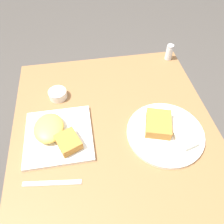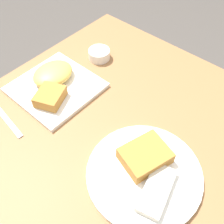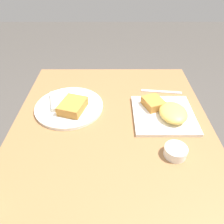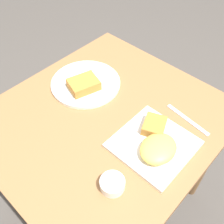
{
  "view_description": "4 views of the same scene",
  "coord_description": "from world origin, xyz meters",
  "px_view_note": "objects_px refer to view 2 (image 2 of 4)",
  "views": [
    {
      "loc": [
        0.52,
        -0.09,
        1.5
      ],
      "look_at": [
        -0.04,
        -0.0,
        0.81
      ],
      "focal_mm": 35.0,
      "sensor_mm": 36.0,
      "label": 1
    },
    {
      "loc": [
        0.37,
        0.33,
        1.41
      ],
      "look_at": [
        -0.0,
        0.01,
        0.81
      ],
      "focal_mm": 42.0,
      "sensor_mm": 36.0,
      "label": 2
    },
    {
      "loc": [
        -0.71,
        0.0,
        1.38
      ],
      "look_at": [
        0.01,
        0.0,
        0.8
      ],
      "focal_mm": 35.0,
      "sensor_mm": 36.0,
      "label": 3
    },
    {
      "loc": [
        -0.47,
        -0.48,
        1.56
      ],
      "look_at": [
        0.01,
        -0.03,
        0.81
      ],
      "focal_mm": 42.0,
      "sensor_mm": 36.0,
      "label": 4
    }
  ],
  "objects_px": {
    "sauce_ramekin": "(99,54)",
    "plate_square_near": "(54,83)",
    "butter_knife": "(5,117)",
    "plate_oval_far": "(145,171)"
  },
  "relations": [
    {
      "from": "butter_knife",
      "to": "plate_oval_far",
      "type": "bearing_deg",
      "value": 24.03
    },
    {
      "from": "sauce_ramekin",
      "to": "plate_square_near",
      "type": "bearing_deg",
      "value": -1.75
    },
    {
      "from": "plate_square_near",
      "to": "butter_knife",
      "type": "distance_m",
      "value": 0.19
    },
    {
      "from": "plate_square_near",
      "to": "sauce_ramekin",
      "type": "bearing_deg",
      "value": 178.25
    },
    {
      "from": "sauce_ramekin",
      "to": "butter_knife",
      "type": "xyz_separation_m",
      "value": [
        0.41,
        -0.02,
        -0.02
      ]
    },
    {
      "from": "plate_oval_far",
      "to": "sauce_ramekin",
      "type": "relative_size",
      "value": 3.78
    },
    {
      "from": "plate_oval_far",
      "to": "butter_knife",
      "type": "distance_m",
      "value": 0.46
    },
    {
      "from": "sauce_ramekin",
      "to": "butter_knife",
      "type": "bearing_deg",
      "value": -3.53
    },
    {
      "from": "plate_square_near",
      "to": "butter_knife",
      "type": "xyz_separation_m",
      "value": [
        0.19,
        -0.02,
        -0.02
      ]
    },
    {
      "from": "plate_oval_far",
      "to": "sauce_ramekin",
      "type": "height_order",
      "value": "plate_oval_far"
    }
  ]
}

